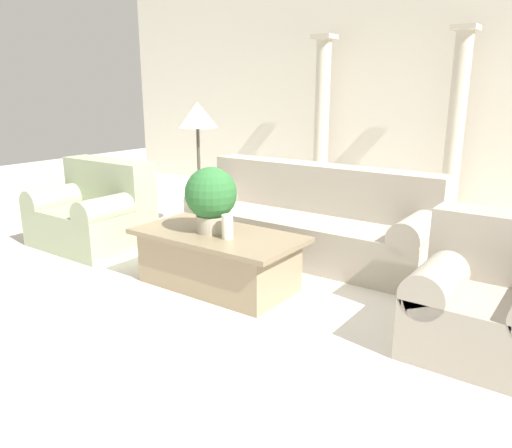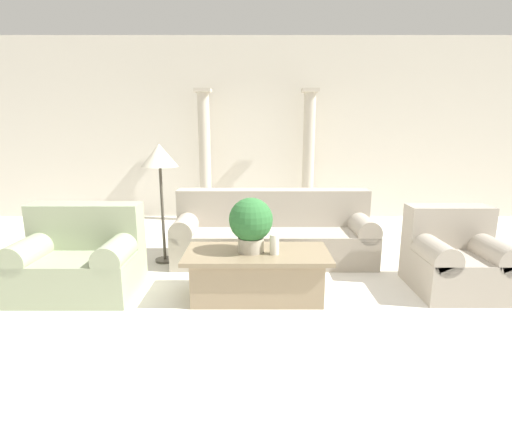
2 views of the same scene
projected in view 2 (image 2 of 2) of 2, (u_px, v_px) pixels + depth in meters
The scene contains 11 objects.
ground_plane at pixel (262, 283), 4.31m from camera, with size 16.00×16.00×0.00m, color silver.
wall_back at pixel (260, 130), 7.27m from camera, with size 10.00×0.06×3.20m.
sofa_long at pixel (274, 233), 5.02m from camera, with size 2.45×0.84×0.87m.
loveseat at pixel (81, 258), 4.04m from camera, with size 1.14×0.84×0.87m.
coffee_table at pixel (258, 274), 3.92m from camera, with size 1.40×0.71×0.46m.
potted_plant at pixel (251, 222), 3.80m from camera, with size 0.42×0.42×0.53m.
pillar_candle at pixel (275, 244), 3.78m from camera, with size 0.09×0.09×0.19m.
floor_lamp at pixel (160, 161), 4.73m from camera, with size 0.43×0.43×1.45m.
column_left at pixel (205, 155), 7.01m from camera, with size 0.28×0.28×2.29m.
column_right at pixel (309, 155), 7.01m from camera, with size 0.28×0.28×2.29m.
armchair at pixel (456, 257), 4.09m from camera, with size 0.87×0.86×0.83m.
Camera 2 is at (-0.05, -4.05, 1.62)m, focal length 28.00 mm.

